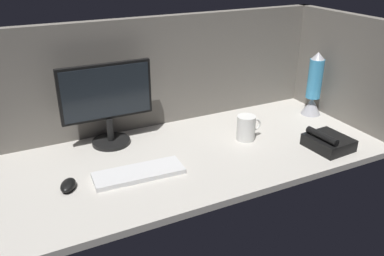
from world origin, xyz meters
TOP-DOWN VIEW (x-y plane):
  - ground_plane at (0.00, 0.00)cm, footprint 180.00×80.00cm
  - cubicle_wall_back at (0.00, 37.50)cm, footprint 180.00×5.00cm
  - cubicle_wall_side at (87.50, 0.00)cm, footprint 5.00×80.00cm
  - monitor at (-33.19, 25.12)cm, footprint 42.52×18.00cm
  - keyboard at (-30.94, -8.84)cm, footprint 37.64×14.94cm
  - mouse at (-58.87, -6.47)cm, footprint 9.02×11.05cm
  - mug_ceramic_white at (27.05, -0.42)cm, footprint 12.97×8.99cm
  - lava_lamp at (77.49, 11.06)cm, footprint 10.75×10.75cm
  - desk_phone at (55.96, -24.74)cm, footprint 18.28×20.14cm

SIDE VIEW (x-z plane):
  - ground_plane at x=0.00cm, z-range -3.00..0.00cm
  - keyboard at x=-30.94cm, z-range 0.00..2.00cm
  - mouse at x=-58.87cm, z-range 0.00..3.40cm
  - desk_phone at x=55.96cm, z-range -1.21..7.59cm
  - mug_ceramic_white at x=27.05cm, z-range 0.02..12.23cm
  - lava_lamp at x=77.49cm, z-range -2.83..32.34cm
  - monitor at x=-33.19cm, z-range 2.16..41.00cm
  - cubicle_wall_back at x=0.00cm, z-range 0.00..55.43cm
  - cubicle_wall_side at x=87.50cm, z-range 0.00..55.43cm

